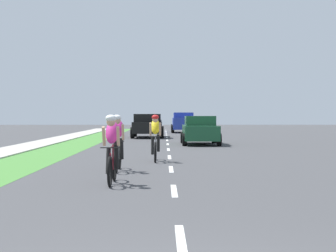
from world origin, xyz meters
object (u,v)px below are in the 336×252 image
at_px(cyclist_lead, 112,148).
at_px(cyclist_distant, 155,137).
at_px(sedan_dark_green, 200,130).
at_px(pickup_black, 148,126).
at_px(cyclist_trailing, 118,142).
at_px(suv_blue, 183,122).

distance_m(cyclist_lead, cyclist_distant, 5.90).
distance_m(cyclist_distant, sedan_dark_green, 10.47).
distance_m(cyclist_lead, sedan_dark_green, 16.36).
xyz_separation_m(cyclist_lead, cyclist_distant, (0.89, 5.83, 0.00)).
distance_m(sedan_dark_green, pickup_black, 9.03).
xyz_separation_m(cyclist_lead, cyclist_trailing, (-0.11, 2.79, 0.00)).
bearing_deg(cyclist_lead, suv_blue, 85.23).
distance_m(cyclist_distant, suv_blue, 29.28).
distance_m(cyclist_trailing, suv_blue, 32.39).
xyz_separation_m(cyclist_trailing, sedan_dark_green, (3.22, 13.28, -0.04)).
height_order(cyclist_lead, pickup_black, pickup_black).
xyz_separation_m(cyclist_lead, suv_blue, (2.92, 35.04, 0.14)).
xyz_separation_m(cyclist_distant, pickup_black, (-0.83, 18.74, 0.02)).
relative_size(cyclist_lead, cyclist_distant, 1.00).
height_order(cyclist_lead, sedan_dark_green, cyclist_lead).
xyz_separation_m(cyclist_lead, sedan_dark_green, (3.11, 16.06, -0.04)).
height_order(cyclist_distant, sedan_dark_green, cyclist_distant).
bearing_deg(suv_blue, cyclist_trailing, -95.38).
xyz_separation_m(cyclist_lead, pickup_black, (0.06, 24.57, 0.02)).
distance_m(cyclist_trailing, pickup_black, 21.78).
bearing_deg(cyclist_distant, suv_blue, 86.02).
height_order(cyclist_trailing, cyclist_distant, same).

